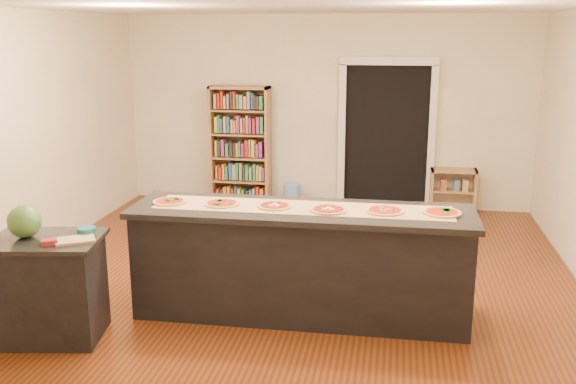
% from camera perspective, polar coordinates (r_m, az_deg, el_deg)
% --- Properties ---
extents(room, '(6.00, 7.00, 2.80)m').
position_cam_1_polar(room, '(6.12, -0.32, 3.18)').
color(room, beige).
rests_on(room, ground).
extents(doorway, '(1.40, 0.09, 2.21)m').
position_cam_1_polar(doorway, '(9.48, 8.76, 5.72)').
color(doorway, black).
rests_on(doorway, room).
extents(kitchen_island, '(3.09, 0.84, 1.02)m').
position_cam_1_polar(kitchen_island, '(5.90, 1.18, -6.22)').
color(kitchen_island, black).
rests_on(kitchen_island, ground).
extents(side_counter, '(0.90, 0.66, 0.89)m').
position_cam_1_polar(side_counter, '(5.84, -20.42, -8.01)').
color(side_counter, black).
rests_on(side_counter, ground).
extents(bookshelf, '(0.89, 0.32, 1.78)m').
position_cam_1_polar(bookshelf, '(9.64, -4.27, 4.10)').
color(bookshelf, '#A97E52').
rests_on(bookshelf, ground).
extents(low_shelf, '(0.65, 0.28, 0.65)m').
position_cam_1_polar(low_shelf, '(9.54, 14.43, 0.10)').
color(low_shelf, '#A97E52').
rests_on(low_shelf, ground).
extents(waste_bin, '(0.26, 0.26, 0.37)m').
position_cam_1_polar(waste_bin, '(9.49, 0.37, -0.36)').
color(waste_bin, '#67A1E7').
rests_on(waste_bin, ground).
extents(kraft_paper, '(2.68, 0.51, 0.00)m').
position_cam_1_polar(kraft_paper, '(5.77, 1.24, -1.39)').
color(kraft_paper, tan).
rests_on(kraft_paper, kitchen_island).
extents(watermelon, '(0.28, 0.28, 0.28)m').
position_cam_1_polar(watermelon, '(5.75, -22.38, -2.42)').
color(watermelon, '#144214').
rests_on(watermelon, side_counter).
extents(cutting_board, '(0.37, 0.34, 0.02)m').
position_cam_1_polar(cutting_board, '(5.54, -18.41, -4.07)').
color(cutting_board, tan).
rests_on(cutting_board, side_counter).
extents(package_red, '(0.15, 0.14, 0.04)m').
position_cam_1_polar(package_red, '(5.51, -20.45, -4.21)').
color(package_red, maroon).
rests_on(package_red, side_counter).
extents(package_teal, '(0.16, 0.16, 0.06)m').
position_cam_1_polar(package_teal, '(5.69, -17.48, -3.32)').
color(package_teal, '#195966').
rests_on(package_teal, side_counter).
extents(pizza_a, '(0.30, 0.30, 0.02)m').
position_cam_1_polar(pizza_a, '(6.03, -10.47, -0.83)').
color(pizza_a, tan).
rests_on(pizza_a, kitchen_island).
extents(pizza_b, '(0.31, 0.31, 0.02)m').
position_cam_1_polar(pizza_b, '(5.89, -5.92, -1.02)').
color(pizza_b, tan).
rests_on(pizza_b, kitchen_island).
extents(pizza_c, '(0.32, 0.32, 0.02)m').
position_cam_1_polar(pizza_c, '(5.78, -1.21, -1.24)').
color(pizza_c, tan).
rests_on(pizza_c, kitchen_island).
extents(pizza_d, '(0.32, 0.32, 0.02)m').
position_cam_1_polar(pizza_d, '(5.67, 3.61, -1.57)').
color(pizza_d, tan).
rests_on(pizza_d, kitchen_island).
extents(pizza_e, '(0.35, 0.35, 0.02)m').
position_cam_1_polar(pizza_e, '(5.70, 8.60, -1.64)').
color(pizza_e, tan).
rests_on(pizza_e, kitchen_island).
extents(pizza_f, '(0.34, 0.34, 0.02)m').
position_cam_1_polar(pizza_f, '(5.74, 13.53, -1.77)').
color(pizza_f, tan).
rests_on(pizza_f, kitchen_island).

